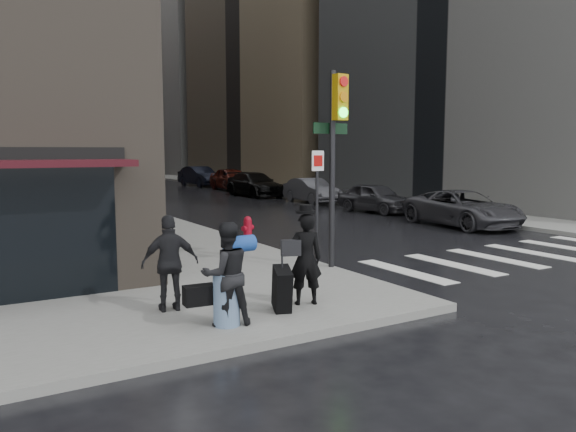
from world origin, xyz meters
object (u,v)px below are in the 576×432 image
Objects in this scene: man_overcoat at (301,263)px; parked_car_2 at (311,191)px; man_jeans at (225,274)px; traffic_light at (334,142)px; fire_hydrant at (248,231)px; man_greycoat at (170,263)px; parked_car_0 at (463,208)px; parked_car_5 at (200,176)px; parked_car_3 at (255,184)px; parked_car_1 at (376,198)px; parked_car_4 at (232,179)px.

parked_car_2 is at bearing -104.06° from man_overcoat.
traffic_light is (3.95, 2.71, 2.10)m from man_jeans.
man_overcoat is at bearing -121.13° from parked_car_2.
man_greycoat is at bearing -126.98° from fire_hydrant.
parked_car_2 is (0.31, 11.01, -0.01)m from parked_car_0.
man_jeans is 0.33× the size of parked_car_0.
parked_car_5 is (9.45, 27.47, 0.29)m from fire_hydrant.
parked_car_0 is at bearing -89.24° from parked_car_2.
parked_car_2 is 5.54m from parked_car_3.
traffic_light is 10.23m from parked_car_0.
man_greycoat reaches higher than parked_car_5.
parked_car_1 is at bearing -95.86° from parked_car_5.
man_jeans is 0.40× the size of parked_car_2.
man_overcoat is at bearing -162.90° from man_jeans.
parked_car_3 is at bearing 99.09° from parked_car_2.
parked_car_2 is (9.38, 10.96, 0.18)m from fire_hydrant.
man_jeans is 0.41× the size of parked_car_1.
man_greycoat reaches higher than fire_hydrant.
traffic_light reaches higher than parked_car_1.
parked_car_0 is (13.41, 5.73, -0.29)m from man_greycoat.
traffic_light is at bearing -112.09° from parked_car_5.
parked_car_1 is 11.03m from parked_car_3.
parked_car_4 reaches higher than parked_car_5.
parked_car_4 is at bearing 79.43° from parked_car_3.
fire_hydrant is 29.05m from parked_car_5.
parked_car_1 is (0.30, 5.50, 0.00)m from parked_car_0.
traffic_light is 33.20m from parked_car_5.
parked_car_3 is (8.73, 16.47, 0.24)m from fire_hydrant.
parked_car_4 reaches higher than fire_hydrant.
man_overcoat is 25.60m from parked_car_3.
traffic_light is 22.62m from parked_car_3.
man_jeans is 5.23m from traffic_light.
parked_car_0 is 1.02× the size of parked_car_4.
man_greycoat is 0.41× the size of parked_car_1.
parked_car_5 is at bearing 94.11° from parked_car_4.
parked_car_5 is (13.80, 33.25, -0.18)m from man_greycoat.
parked_car_4 is 5.51m from parked_car_5.
parked_car_0 is at bearing -96.45° from parked_car_5.
parked_car_3 reaches higher than fire_hydrant.
man_jeans reaches higher than parked_car_3.
man_overcoat is 2.24m from man_greycoat.
man_overcoat reaches higher than fire_hydrant.
man_jeans is 36.96m from parked_car_5.
fire_hydrant is at bearing -89.50° from man_overcoat.
parked_car_0 is at bearing -147.37° from man_greycoat.
man_overcoat reaches higher than parked_car_5.
parked_car_5 is (-0.24, 5.50, -0.03)m from parked_car_4.
man_greycoat is at bearing -126.97° from parked_car_2.
man_overcoat is 16.80m from parked_car_1.
parked_car_5 reaches higher than parked_car_0.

